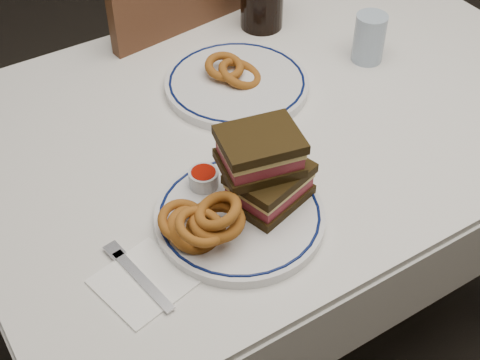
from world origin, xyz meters
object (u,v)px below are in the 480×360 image
chair_far (173,86)px  reuben_sandwich (265,168)px  main_plate (240,216)px  far_plate (237,84)px

chair_far → reuben_sandwich: size_ratio=5.86×
chair_far → reuben_sandwich: bearing=-104.0°
main_plate → reuben_sandwich: reuben_sandwich is taller
main_plate → far_plate: size_ratio=0.96×
main_plate → far_plate: 0.37m
chair_far → main_plate: (-0.23, -0.71, 0.26)m
far_plate → reuben_sandwich: bearing=-114.1°
chair_far → far_plate: bearing=-95.1°
chair_far → far_plate: 0.47m
chair_far → main_plate: chair_far is taller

